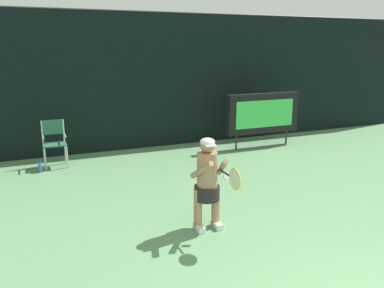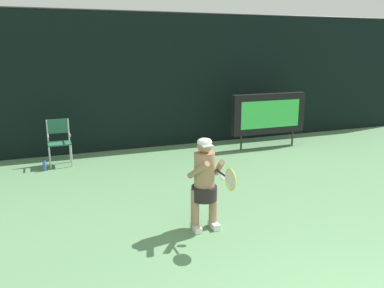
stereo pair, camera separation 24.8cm
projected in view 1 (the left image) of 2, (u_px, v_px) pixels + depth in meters
backdrop_screen at (146, 82)px, 10.81m from camera, size 18.00×0.12×3.66m
scoreboard at (263, 113)px, 11.04m from camera, size 2.20×0.21×1.50m
umpire_chair at (54, 140)px, 9.29m from camera, size 0.52×0.44×1.08m
water_bottle at (40, 167)px, 8.93m from camera, size 0.07×0.07×0.27m
tennis_player at (207, 181)px, 6.03m from camera, size 0.53×0.60×1.44m
tennis_racket at (234, 179)px, 5.49m from camera, size 0.03×0.60×0.31m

